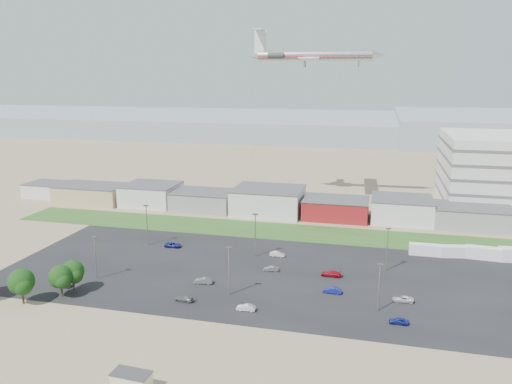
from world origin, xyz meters
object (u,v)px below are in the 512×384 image
(portable_shed, at_px, (132,382))
(parked_car_0, at_px, (403,299))
(parked_car_4, at_px, (204,281))
(airliner, at_px, (314,56))
(parked_car_9, at_px, (173,245))
(parked_car_13, at_px, (246,308))
(parked_car_7, at_px, (271,269))
(box_trailer_a, at_px, (424,250))
(parked_car_3, at_px, (184,299))
(parked_car_11, at_px, (277,254))
(parked_car_10, at_px, (63,284))
(parked_car_2, at_px, (399,321))
(parked_car_12, at_px, (331,274))
(parked_car_1, at_px, (332,290))

(portable_shed, xyz_separation_m, parked_car_0, (38.40, 39.09, -0.84))
(parked_car_4, bearing_deg, airliner, 164.99)
(parked_car_9, distance_m, parked_car_13, 41.45)
(airliner, distance_m, parked_car_7, 83.33)
(box_trailer_a, height_order, airliner, airliner)
(parked_car_3, bearing_deg, parked_car_11, 161.49)
(parked_car_3, height_order, parked_car_10, parked_car_10)
(portable_shed, distance_m, parked_car_2, 47.49)
(portable_shed, distance_m, parked_car_7, 49.44)
(box_trailer_a, distance_m, parked_car_11, 36.78)
(box_trailer_a, bearing_deg, parked_car_2, -100.59)
(parked_car_0, height_order, parked_car_11, parked_car_11)
(parked_car_2, height_order, parked_car_7, parked_car_2)
(parked_car_7, bearing_deg, parked_car_13, -8.96)
(parked_car_3, height_order, parked_car_12, parked_car_12)
(parked_car_4, height_order, parked_car_10, parked_car_4)
(parked_car_9, bearing_deg, parked_car_4, -142.89)
(parked_car_2, xyz_separation_m, parked_car_3, (-41.01, -0.55, -0.04))
(parked_car_1, xyz_separation_m, parked_car_11, (-15.26, 18.52, -0.02))
(parked_car_0, xyz_separation_m, parked_car_4, (-41.33, -1.07, 0.09))
(parked_car_3, relative_size, parked_car_7, 1.14)
(parked_car_1, relative_size, parked_car_12, 0.86)
(box_trailer_a, distance_m, parked_car_12, 28.88)
(parked_car_3, relative_size, parked_car_9, 0.87)
(parked_car_12, bearing_deg, portable_shed, -22.46)
(airliner, bearing_deg, parked_car_13, -92.96)
(parked_car_3, xyz_separation_m, parked_car_11, (12.87, 29.43, 0.06))
(parked_car_3, height_order, parked_car_7, parked_car_3)
(parked_car_9, xyz_separation_m, parked_car_13, (28.01, -30.55, -0.01))
(parked_car_7, distance_m, parked_car_10, 45.37)
(parked_car_1, relative_size, parked_car_2, 1.11)
(box_trailer_a, height_order, parked_car_4, box_trailer_a)
(parked_car_10, bearing_deg, parked_car_11, -52.11)
(portable_shed, relative_size, airliner, 0.12)
(airliner, distance_m, parked_car_10, 107.48)
(portable_shed, height_order, parked_car_4, portable_shed)
(parked_car_0, relative_size, parked_car_11, 1.09)
(parked_car_10, bearing_deg, parked_car_13, -89.60)
(parked_car_13, bearing_deg, box_trailer_a, 136.65)
(parked_car_9, bearing_deg, parked_car_13, -138.14)
(parked_car_7, bearing_deg, parked_car_3, -42.07)
(parked_car_0, distance_m, parked_car_12, 17.86)
(parked_car_4, bearing_deg, parked_car_11, 143.38)
(parked_car_2, height_order, parked_car_4, parked_car_4)
(parked_car_10, distance_m, parked_car_11, 49.86)
(portable_shed, height_order, parked_car_10, portable_shed)
(parked_car_9, bearing_deg, parked_car_12, -103.81)
(parked_car_10, bearing_deg, parked_car_1, -77.03)
(airliner, distance_m, parked_car_13, 100.55)
(parked_car_0, xyz_separation_m, parked_car_13, (-29.14, -11.19, 0.04))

